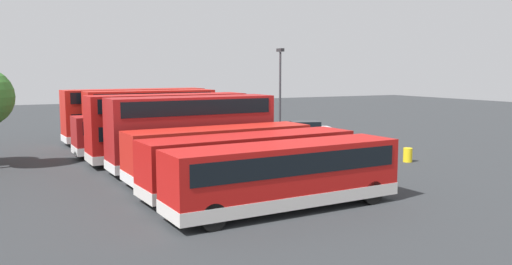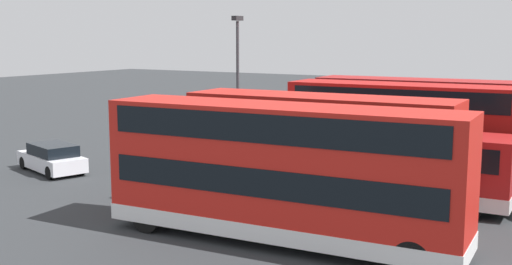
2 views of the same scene
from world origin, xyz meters
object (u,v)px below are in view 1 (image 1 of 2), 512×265
Objects in this scene: bus_double_decker_seventh at (151,117)px; lamp_post_tall at (280,92)px; bus_double_decker_fifth at (168,126)px; bus_single_deck_sixth at (152,132)px; car_hatchback_silver at (307,129)px; waste_bin_yellow at (408,155)px; bus_single_deck_near_end at (286,174)px; bus_double_decker_fourth at (192,131)px; bus_single_deck_second at (251,161)px; bus_single_deck_third at (220,151)px; bus_double_decker_far_end at (136,113)px.

lamp_post_tall is (-6.93, -8.02, 2.12)m from bus_double_decker_seventh.
bus_double_decker_fifth is 4.01m from bus_single_deck_sixth.
bus_double_decker_fifth is 17.16m from car_hatchback_silver.
bus_double_decker_fifth is 0.95× the size of bus_single_deck_sixth.
waste_bin_yellow is at bearing -145.11° from lamp_post_tall.
lamp_post_tall is (14.65, -7.99, 2.94)m from bus_single_deck_near_end.
bus_double_decker_seventh is (10.83, -0.39, -0.00)m from bus_double_decker_fourth.
car_hatchback_silver is at bearing -39.36° from bus_single_deck_second.
bus_single_deck_sixth is at bearing 4.35° from bus_single_deck_third.
bus_single_deck_sixth is (14.68, 0.94, -0.00)m from bus_single_deck_second.
bus_single_deck_near_end is 11.64× the size of waste_bin_yellow.
bus_double_decker_fifth is (10.76, 0.89, 0.83)m from bus_single_deck_second.
bus_single_deck_near_end is at bearing 179.04° from bus_single_deck_second.
bus_single_deck_second is 0.94× the size of bus_double_decker_far_end.
bus_single_deck_sixth is (10.98, 0.83, 0.00)m from bus_single_deck_third.
bus_single_deck_second is 10.82m from bus_double_decker_fifth.
bus_single_deck_second is (3.57, -0.06, 0.00)m from bus_single_deck_near_end.
bus_single_deck_second is at bearing 140.64° from car_hatchback_silver.
bus_single_deck_near_end is 0.91× the size of bus_double_decker_far_end.
car_hatchback_silver is (7.09, -15.53, -1.75)m from bus_double_decker_fifth.
bus_double_decker_far_end is 2.58× the size of car_hatchback_silver.
bus_double_decker_fourth is 14.56m from waste_bin_yellow.
bus_double_decker_fourth reaches higher than waste_bin_yellow.
bus_double_decker_far_end is at bearing 36.93° from waste_bin_yellow.
bus_double_decker_fifth reaches higher than bus_single_deck_near_end.
bus_double_decker_fourth is 10.83m from bus_double_decker_seventh.
bus_single_deck_third reaches higher than waste_bin_yellow.
waste_bin_yellow is (-3.94, -13.88, -1.97)m from bus_double_decker_fourth.
bus_single_deck_second is at bearing -178.84° from bus_double_decker_far_end.
bus_double_decker_fifth is at bearing 62.24° from waste_bin_yellow.
bus_single_deck_near_end and bus_single_deck_second have the same top height.
car_hatchback_silver is at bearing -46.20° from bus_single_deck_third.
bus_single_deck_third is 7.14m from bus_double_decker_fifth.
bus_single_deck_second is 1.47× the size of lamp_post_tall.
bus_single_deck_near_end is at bearing -176.68° from bus_double_decker_fifth.
bus_single_deck_sixth is (3.93, 0.05, -0.83)m from bus_double_decker_fifth.
bus_single_deck_second is 21.66m from bus_double_decker_far_end.
bus_double_decker_fourth is at bearing 6.14° from bus_single_deck_third.
bus_single_deck_third is at bearing 88.01° from waste_bin_yellow.
bus_double_decker_fifth is (7.05, 0.78, 0.83)m from bus_single_deck_third.
bus_double_decker_fourth is 1.00× the size of bus_double_decker_seventh.
bus_double_decker_fifth reaches higher than bus_single_deck_sixth.
bus_double_decker_seventh reaches higher than bus_single_deck_sixth.
bus_single_deck_third is 1.01× the size of bus_double_decker_fifth.
bus_single_deck_third is (3.70, 0.11, -0.00)m from bus_single_deck_second.
bus_single_deck_near_end and bus_single_deck_sixth have the same top height.
lamp_post_tall is at bearing -141.63° from bus_double_decker_far_end.
bus_double_decker_fifth is at bearing 114.53° from car_hatchback_silver.
bus_double_decker_far_end is at bearing 1.16° from bus_single_deck_second.
bus_double_decker_far_end is 15.64m from car_hatchback_silver.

